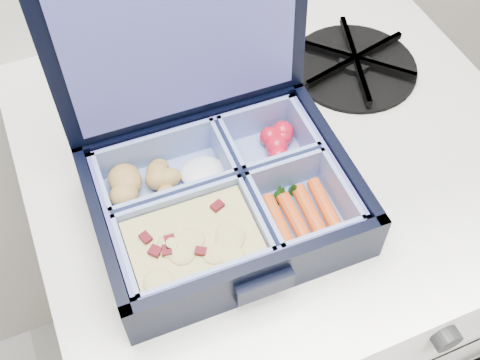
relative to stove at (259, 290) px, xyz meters
name	(u,v)px	position (x,y,z in m)	size (l,w,h in m)	color
stove	(259,290)	(0.00, 0.00, 0.00)	(0.57, 0.57, 0.86)	silver
bento_box	(224,200)	(-0.09, -0.10, 0.46)	(0.26, 0.20, 0.06)	black
burner_grate	(355,62)	(0.14, 0.05, 0.44)	(0.16, 0.16, 0.02)	black
burner_grate_rear	(135,50)	(-0.11, 0.18, 0.44)	(0.16, 0.16, 0.02)	black
fork	(227,116)	(-0.04, 0.03, 0.43)	(0.03, 0.19, 0.01)	#B0B0B0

